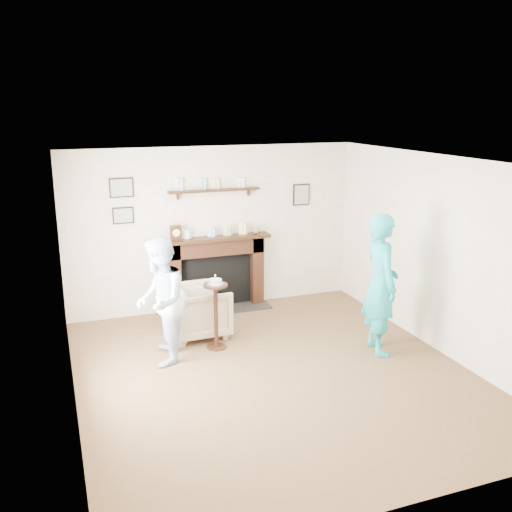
{
  "coord_description": "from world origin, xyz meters",
  "views": [
    {
      "loc": [
        -2.33,
        -5.72,
        3.1
      ],
      "look_at": [
        0.1,
        0.9,
        1.21
      ],
      "focal_mm": 40.0,
      "sensor_mm": 36.0,
      "label": 1
    }
  ],
  "objects_px": {
    "man": "(163,361)",
    "armchair": "(200,335)",
    "pedestal_table": "(216,303)",
    "woman": "(377,350)"
  },
  "relations": [
    {
      "from": "man",
      "to": "woman",
      "type": "xyz_separation_m",
      "value": [
        2.67,
        -0.64,
        0.0
      ]
    },
    {
      "from": "man",
      "to": "woman",
      "type": "height_order",
      "value": "woman"
    },
    {
      "from": "man",
      "to": "pedestal_table",
      "type": "distance_m",
      "value": 0.98
    },
    {
      "from": "man",
      "to": "armchair",
      "type": "bearing_deg",
      "value": 150.23
    },
    {
      "from": "armchair",
      "to": "woman",
      "type": "relative_size",
      "value": 0.43
    },
    {
      "from": "armchair",
      "to": "man",
      "type": "xyz_separation_m",
      "value": [
        -0.64,
        -0.66,
        0.0
      ]
    },
    {
      "from": "armchair",
      "to": "pedestal_table",
      "type": "distance_m",
      "value": 0.8
    },
    {
      "from": "armchair",
      "to": "woman",
      "type": "bearing_deg",
      "value": -124.2
    },
    {
      "from": "woman",
      "to": "pedestal_table",
      "type": "bearing_deg",
      "value": 78.39
    },
    {
      "from": "man",
      "to": "woman",
      "type": "relative_size",
      "value": 0.87
    }
  ]
}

